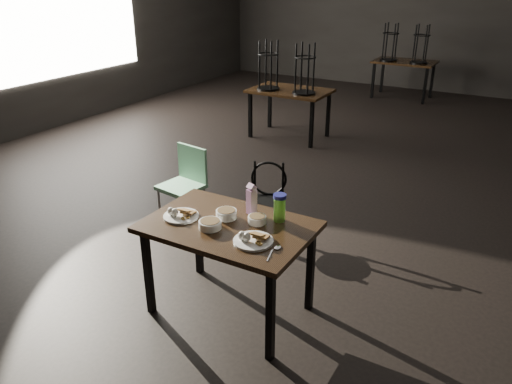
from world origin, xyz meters
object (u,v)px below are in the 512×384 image
Objects in this scene: water_bottle at (280,207)px; school_chair at (186,180)px; main_table at (229,234)px; juice_carton at (252,200)px; bentwood_chair at (267,195)px.

school_chair is (-1.44, 0.76, -0.36)m from water_bottle.
water_bottle reaches higher than main_table.
juice_carton reaches higher than school_chair.
main_table is 1.21m from bentwood_chair.
juice_carton is 1.07m from bentwood_chair.
juice_carton is 0.29× the size of school_chair.
juice_carton reaches higher than bentwood_chair.
bentwood_chair is at bearing 19.70° from school_chair.
school_chair reaches higher than bentwood_chair.
bentwood_chair is at bearing 104.87° from main_table.
water_bottle is 0.25× the size of school_chair.
school_chair is at bearing 170.29° from bentwood_chair.
school_chair is (-0.85, -0.16, 0.05)m from bentwood_chair.
juice_carton is at bearing -88.98° from bentwood_chair.
main_table is at bearing -141.22° from water_bottle.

